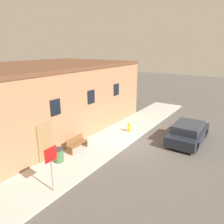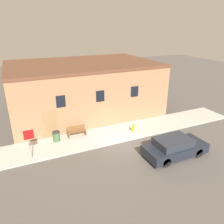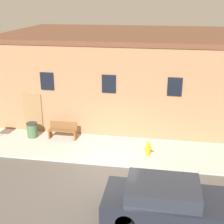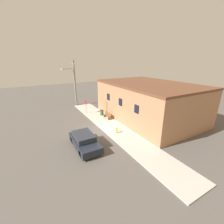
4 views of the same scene
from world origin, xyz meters
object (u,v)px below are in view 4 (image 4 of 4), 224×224
object	(u,v)px
fire_hydrant	(117,130)
stop_sign	(86,104)
trash_bin	(102,113)
parked_car	(85,141)
utility_pole	(74,82)
bench	(108,115)

from	to	relation	value
fire_hydrant	stop_sign	xyz separation A→B (m)	(-8.01, -0.66, 1.10)
fire_hydrant	trash_bin	world-z (taller)	trash_bin
trash_bin	parked_car	bearing A→B (deg)	-36.71
fire_hydrant	stop_sign	bearing A→B (deg)	-175.31
fire_hydrant	utility_pole	size ratio (longest dim) A/B	0.09
trash_bin	parked_car	xyz separation A→B (m)	(6.91, -5.15, 0.15)
bench	trash_bin	distance (m)	1.62
stop_sign	utility_pole	world-z (taller)	utility_pole
trash_bin	bench	bearing A→B (deg)	4.65
stop_sign	utility_pole	bearing A→B (deg)	179.88
bench	trash_bin	world-z (taller)	bench
fire_hydrant	parked_car	xyz separation A→B (m)	(0.85, -4.09, 0.19)
stop_sign	trash_bin	bearing A→B (deg)	41.37
trash_bin	utility_pole	bearing A→B (deg)	-167.04
fire_hydrant	parked_car	size ratio (longest dim) A/B	0.16
bench	trash_bin	bearing A→B (deg)	-175.35
fire_hydrant	parked_car	distance (m)	4.19
bench	parked_car	world-z (taller)	parked_car
stop_sign	parked_car	distance (m)	9.55
fire_hydrant	bench	size ratio (longest dim) A/B	0.48
stop_sign	trash_bin	xyz separation A→B (m)	(1.95, 1.72, -1.06)
trash_bin	utility_pole	size ratio (longest dim) A/B	0.10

